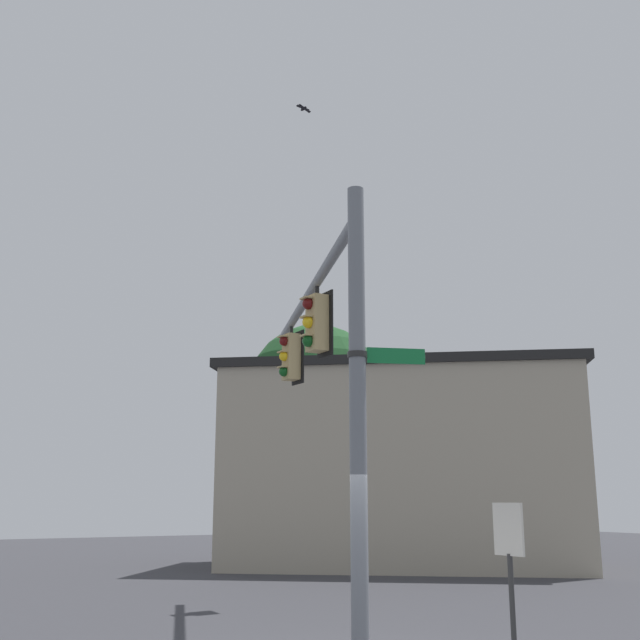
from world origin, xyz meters
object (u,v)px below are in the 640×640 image
object	(u,v)px
street_name_sign	(376,355)
historical_marker	(510,553)
traffic_light_nearest_pole	(316,323)
bird_flying	(304,108)
traffic_light_mid_inner	(291,357)

from	to	relation	value
street_name_sign	historical_marker	world-z (taller)	street_name_sign
traffic_light_nearest_pole	bird_flying	size ratio (longest dim) A/B	4.06
traffic_light_nearest_pole	historical_marker	world-z (taller)	traffic_light_nearest_pole
street_name_sign	traffic_light_mid_inner	bearing A→B (deg)	-17.35
bird_flying	historical_marker	bearing A→B (deg)	-155.03
traffic_light_mid_inner	bird_flying	world-z (taller)	bird_flying
traffic_light_nearest_pole	historical_marker	bearing A→B (deg)	-155.58
traffic_light_nearest_pole	bird_flying	bearing A→B (deg)	31.62
bird_flying	historical_marker	world-z (taller)	bird_flying
traffic_light_mid_inner	historical_marker	distance (m)	7.62
traffic_light_mid_inner	street_name_sign	xyz separation A→B (m)	(-6.55, 2.05, -1.20)
bird_flying	traffic_light_nearest_pole	bearing A→B (deg)	-148.38
traffic_light_mid_inner	street_name_sign	size ratio (longest dim) A/B	1.23
historical_marker	street_name_sign	bearing A→B (deg)	90.86
traffic_light_mid_inner	bird_flying	bearing A→B (deg)	156.32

